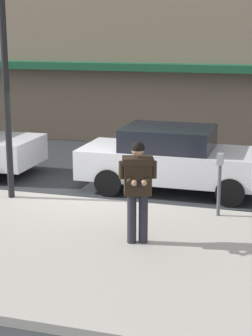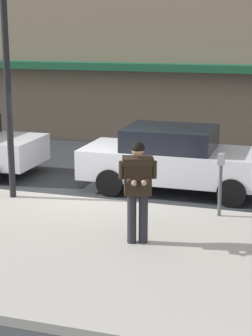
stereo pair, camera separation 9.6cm
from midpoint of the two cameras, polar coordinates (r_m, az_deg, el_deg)
The scene contains 7 objects.
ground_plane at distance 12.77m, azimuth -4.10°, elevation -3.27°, with size 80.00×80.00×0.00m, color #2B2D30.
sidewalk at distance 9.90m, azimuth -4.73°, elevation -8.04°, with size 32.00×5.30×0.14m, color #A8A399.
curb_paint_line at distance 12.50m, azimuth 0.26°, elevation -3.61°, with size 28.00×0.12×0.01m, color silver.
parked_sedan_mid at distance 13.32m, azimuth 5.28°, elevation 0.95°, with size 4.51×1.94×1.54m.
man_texting_on_phone at distance 9.55m, azimuth 1.49°, elevation -1.36°, with size 0.62×0.65×1.81m.
street_lamp_post at distance 12.25m, azimuth -11.84°, elevation 10.70°, with size 0.36×0.36×4.88m.
parking_meter at distance 11.19m, azimuth 9.82°, elevation -0.77°, with size 0.12×0.18×1.27m.
Camera 2 is at (4.55, -11.33, 3.76)m, focal length 60.00 mm.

